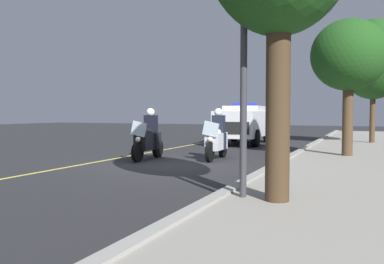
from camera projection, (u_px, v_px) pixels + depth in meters
The scene contains 10 objects.
ground_plane at pixel (168, 164), 12.32m from camera, with size 80.00×80.00×0.00m, color #28282B.
curb_strip at pixel (273, 167), 11.04m from camera, with size 48.00×0.24×0.15m, color #9E9B93.
sidewalk_strip at pixel (347, 172), 10.27m from camera, with size 48.00×3.60×0.10m, color gray.
lane_stripe_center at pixel (105, 160), 13.25m from camera, with size 48.00×0.12×0.01m, color #E0D14C.
police_motorcycle_lead_left at pixel (148, 139), 13.47m from camera, with size 2.14×0.60×1.72m.
police_motorcycle_lead_right at pixel (217, 139), 13.45m from camera, with size 2.14×0.60×1.72m.
police_suv at pixel (244, 123), 20.23m from camera, with size 5.00×2.30×2.05m.
traffic_light at pixel (244, 15), 6.87m from camera, with size 0.38×0.28×4.30m.
tree_mid_block at pixel (349, 56), 13.67m from camera, with size 2.53×2.53×4.63m.
tree_far_back at pixel (374, 60), 19.69m from camera, with size 3.19×3.19×6.01m.
Camera 1 is at (10.94, 5.59, 1.56)m, focal length 37.89 mm.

